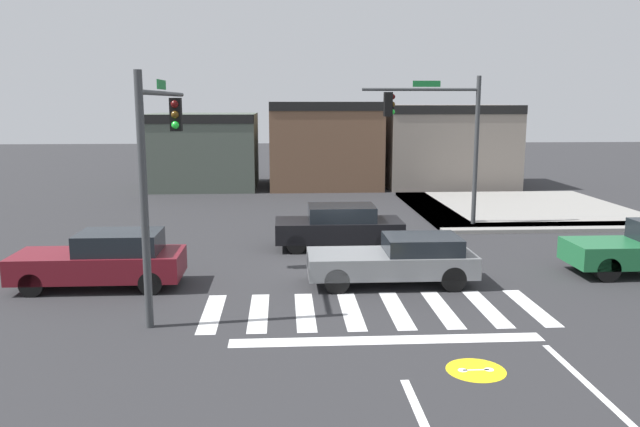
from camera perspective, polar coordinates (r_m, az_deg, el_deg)
name	(u,v)px	position (r m, az deg, el deg)	size (l,w,h in m)	color
ground_plane	(354,264)	(20.21, 3.03, -4.58)	(120.00, 120.00, 0.00)	#2B2B2D
crosswalk_near	(374,310)	(15.93, 4.84, -8.62)	(8.38, 2.91, 0.01)	silver
bike_detector_marking	(476,370)	(12.90, 13.78, -13.46)	(1.15, 1.15, 0.01)	yellow
curb_corner_northeast	(511,210)	(31.18, 16.76, 0.32)	(10.00, 10.60, 0.15)	gray
storefront_row	(332,146)	(38.62, 1.11, 6.03)	(21.55, 6.36, 5.08)	#4C564C
traffic_signal_southwest	(160,145)	(16.54, -14.12, 5.99)	(0.32, 6.03, 5.75)	#383A3D
traffic_signal_northeast	(438,126)	(25.97, 10.54, 7.74)	(4.73, 0.32, 6.09)	#383A3D
car_gray	(397,259)	(18.02, 6.94, -4.10)	(4.65, 1.81, 1.38)	slate
car_maroon	(104,260)	(18.57, -18.77, -3.94)	(4.55, 1.79, 1.55)	maroon
car_black	(339,226)	(22.29, 1.73, -1.14)	(4.42, 1.85, 1.51)	black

